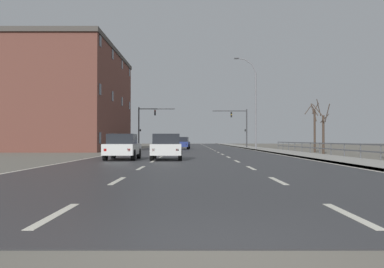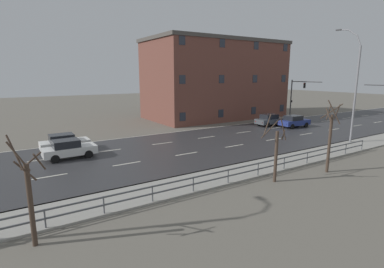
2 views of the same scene
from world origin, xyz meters
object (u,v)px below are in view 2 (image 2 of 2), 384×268
(car_far_right, at_px, (64,142))
(street_lamp_midground, at_px, (354,88))
(car_mid_centre, at_px, (270,120))
(brick_building, at_px, (215,79))
(car_near_left, at_px, (69,149))
(traffic_signal_left, at_px, (296,93))
(car_near_right, at_px, (294,121))

(car_far_right, bearing_deg, street_lamp_midground, 64.13)
(car_mid_centre, xyz_separation_m, brick_building, (-10.83, -1.17, 5.21))
(car_far_right, distance_m, car_near_left, 2.67)
(car_far_right, bearing_deg, traffic_signal_left, 93.80)
(car_near_right, distance_m, car_near_left, 27.53)
(street_lamp_midground, bearing_deg, car_mid_centre, 175.35)
(street_lamp_midground, height_order, car_far_right, street_lamp_midground)
(car_far_right, relative_size, brick_building, 0.19)
(traffic_signal_left, height_order, brick_building, brick_building)
(street_lamp_midground, height_order, car_mid_centre, street_lamp_midground)
(street_lamp_midground, xyz_separation_m, car_mid_centre, (-11.41, 0.93, -4.67))
(car_far_right, xyz_separation_m, car_mid_centre, (0.39, 25.72, 0.00))
(car_mid_centre, bearing_deg, car_far_right, -89.02)
(traffic_signal_left, relative_size, car_far_right, 1.45)
(street_lamp_midground, height_order, brick_building, brick_building)
(car_near_left, distance_m, brick_building, 28.38)
(car_far_right, xyz_separation_m, car_near_right, (2.94, 27.45, 0.00))
(car_mid_centre, bearing_deg, traffic_signal_left, 110.30)
(traffic_signal_left, distance_m, car_far_right, 34.72)
(car_far_right, height_order, car_mid_centre, same)
(car_far_right, bearing_deg, car_near_left, -2.00)
(traffic_signal_left, bearing_deg, car_near_left, -81.42)
(car_near_left, bearing_deg, traffic_signal_left, 96.76)
(car_far_right, distance_m, car_mid_centre, 25.72)
(traffic_signal_left, distance_m, car_near_left, 35.09)
(traffic_signal_left, distance_m, brick_building, 12.86)
(street_lamp_midground, height_order, car_near_left, street_lamp_midground)
(car_near_right, bearing_deg, car_far_right, -92.74)
(car_near_left, relative_size, brick_building, 0.19)
(car_near_right, relative_size, brick_building, 0.19)
(street_lamp_midground, relative_size, car_near_right, 2.68)
(car_mid_centre, xyz_separation_m, car_near_right, (2.56, 1.73, 0.00))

